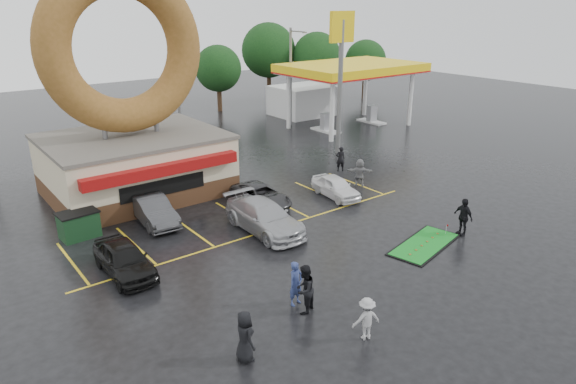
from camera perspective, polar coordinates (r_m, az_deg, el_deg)
ground at (r=24.36m, az=2.07°, el=-7.07°), size 120.00×120.00×0.00m
donut_shop at (r=32.23m, az=-17.07°, el=7.40°), size 10.20×8.70×13.50m
gas_station at (r=51.09m, az=4.67°, el=11.89°), size 12.30×13.65×5.90m
shell_sign at (r=39.40m, az=5.91°, el=14.71°), size 2.20×0.36×10.60m
streetlight_mid at (r=42.05m, az=-12.09°, el=11.16°), size 0.40×2.21×9.00m
streetlight_right at (r=49.15m, az=0.35°, el=12.89°), size 0.40×2.21×9.00m
tree_far_a at (r=61.60m, az=3.21°, el=14.77°), size 5.60×5.60×8.00m
tree_far_b at (r=64.30m, az=8.60°, el=14.24°), size 4.90×4.90×7.00m
tree_far_c at (r=62.24m, az=-2.17°, el=15.45°), size 6.30×6.30×9.00m
tree_far_d at (r=56.41m, az=-7.77°, el=13.44°), size 4.90×4.90×7.00m
car_black at (r=23.60m, az=-17.74°, el=-7.10°), size 1.72×4.27×1.45m
car_dgrey at (r=28.47m, az=-14.79°, el=-1.95°), size 1.80×4.51×1.46m
car_silver at (r=26.57m, az=-2.64°, el=-2.78°), size 2.24×5.39×1.56m
car_grey at (r=29.98m, az=-3.03°, el=-0.38°), size 2.06×4.37×1.21m
car_white at (r=31.37m, az=5.33°, el=0.59°), size 1.97×3.91×1.28m
person_blue at (r=20.32m, az=0.88°, el=-10.12°), size 0.74×0.55×1.83m
person_blackjkt at (r=19.83m, az=1.84°, el=-10.75°), size 1.19×1.10×1.97m
person_hoodie at (r=18.72m, az=8.71°, el=-13.75°), size 1.18×0.89×1.61m
person_bystander at (r=17.56m, az=-4.83°, el=-15.70°), size 0.64×0.93×1.83m
person_cameraman at (r=27.53m, az=18.88°, el=-2.61°), size 0.65×1.21×1.97m
person_walker_near at (r=33.32m, az=7.97°, el=2.16°), size 1.62×1.50×1.81m
person_walker_far at (r=36.14m, az=5.85°, el=3.68°), size 0.77×0.68×1.77m
dumpster at (r=27.96m, az=-22.21°, el=-3.44°), size 1.88×1.32×1.30m
putting_green at (r=26.19m, az=14.91°, el=-5.65°), size 4.71×2.82×0.55m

